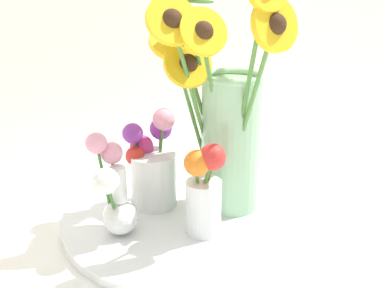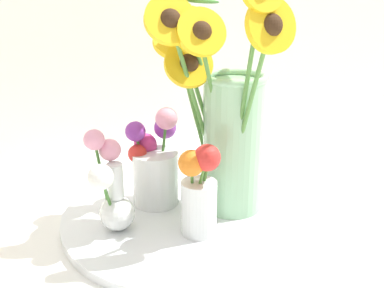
{
  "view_description": "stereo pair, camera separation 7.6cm",
  "coord_description": "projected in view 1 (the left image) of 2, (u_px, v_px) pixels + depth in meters",
  "views": [
    {
      "loc": [
        -0.39,
        -0.56,
        0.41
      ],
      "look_at": [
        -0.0,
        0.04,
        0.14
      ],
      "focal_mm": 42.0,
      "sensor_mm": 36.0,
      "label": 1
    },
    {
      "loc": [
        -0.33,
        -0.6,
        0.41
      ],
      "look_at": [
        -0.0,
        0.04,
        0.14
      ],
      "focal_mm": 42.0,
      "sensor_mm": 36.0,
      "label": 2
    }
  ],
  "objects": [
    {
      "name": "ground_plane",
      "position": [
        205.0,
        229.0,
        0.78
      ],
      "size": [
        6.0,
        6.0,
        0.0
      ],
      "primitive_type": "plane",
      "color": "white"
    },
    {
      "name": "serving_tray",
      "position": [
        192.0,
        215.0,
        0.81
      ],
      "size": [
        0.46,
        0.46,
        0.02
      ],
      "color": "silver",
      "rests_on": "ground_plane"
    },
    {
      "name": "mason_jar_sunflowers",
      "position": [
        227.0,
        119.0,
        0.77
      ],
      "size": [
        0.27,
        0.24,
        0.41
      ],
      "color": "#99CC9E",
      "rests_on": "serving_tray"
    },
    {
      "name": "vase_small_center",
      "position": [
        204.0,
        191.0,
        0.71
      ],
      "size": [
        0.06,
        0.06,
        0.16
      ],
      "color": "white",
      "rests_on": "serving_tray"
    },
    {
      "name": "vase_bulb_right",
      "position": [
        115.0,
        193.0,
        0.71
      ],
      "size": [
        0.08,
        0.08,
        0.17
      ],
      "color": "white",
      "rests_on": "serving_tray"
    },
    {
      "name": "vase_small_back",
      "position": [
        152.0,
        166.0,
        0.81
      ],
      "size": [
        0.1,
        0.09,
        0.18
      ],
      "color": "white",
      "rests_on": "serving_tray"
    }
  ]
}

